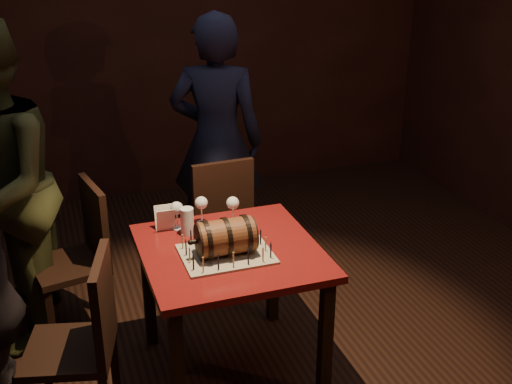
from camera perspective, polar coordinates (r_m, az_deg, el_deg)
room_shell at (r=3.26m, az=-0.80°, el=6.83°), size 5.04×5.04×2.80m
pub_table at (r=3.36m, az=-2.27°, el=-6.72°), size 0.90×0.90×0.75m
cake_board at (r=3.25m, az=-2.66°, el=-5.53°), size 0.45×0.35×0.01m
barrel_cake at (r=3.20m, az=-2.71°, el=-4.01°), size 0.34×0.20×0.20m
birthday_candles at (r=3.23m, az=-2.68°, el=-4.81°), size 0.40×0.30×0.09m
wine_glass_left at (r=3.49m, az=-7.07°, el=-1.55°), size 0.07×0.07×0.16m
wine_glass_mid at (r=3.54m, az=-4.88°, el=-1.08°), size 0.07×0.07×0.16m
wine_glass_right at (r=3.53m, az=-2.08°, el=-1.10°), size 0.07×0.07×0.16m
pint_of_ale at (r=3.45m, az=-6.13°, el=-2.65°), size 0.07×0.07×0.15m
menu_card at (r=3.51m, az=-8.11°, el=-2.39°), size 0.10×0.05×0.13m
chair_back at (r=4.21m, az=-3.31°, el=-2.09°), size 0.42×0.42×0.93m
chair_left_rear at (r=3.90m, az=-15.27°, el=-5.13°), size 0.47×0.47×0.93m
chair_left_front at (r=3.16m, az=-14.95°, el=-12.36°), size 0.49×0.49×0.93m
person_back at (r=4.47m, az=-3.50°, el=4.49°), size 0.77×0.65×1.78m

